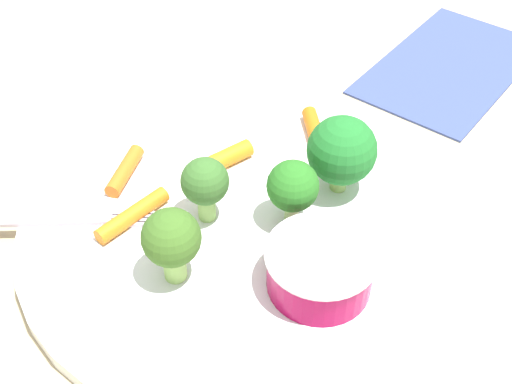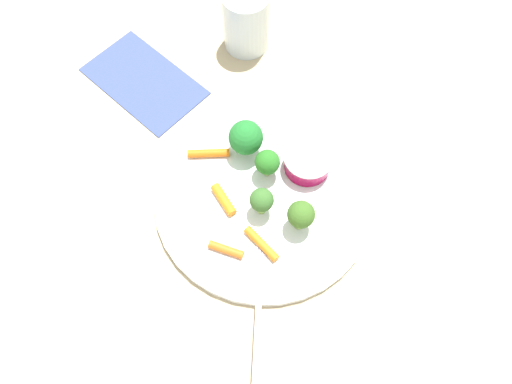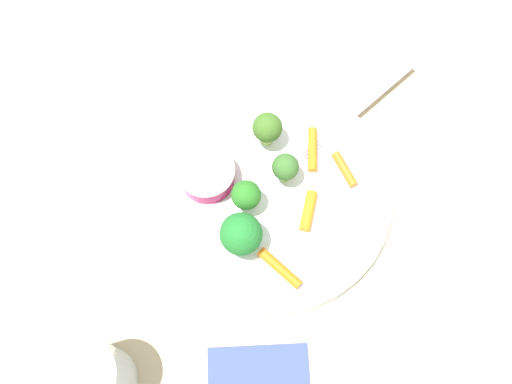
{
  "view_description": "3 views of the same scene",
  "coord_description": "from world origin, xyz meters",
  "px_view_note": "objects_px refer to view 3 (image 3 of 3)",
  "views": [
    {
      "loc": [
        0.21,
        0.22,
        0.33
      ],
      "look_at": [
        -0.01,
        0.0,
        0.03
      ],
      "focal_mm": 46.96,
      "sensor_mm": 36.0,
      "label": 1
    },
    {
      "loc": [
        0.2,
        -0.19,
        0.6
      ],
      "look_at": [
        -0.01,
        -0.01,
        0.02
      ],
      "focal_mm": 34.12,
      "sensor_mm": 36.0,
      "label": 2
    },
    {
      "loc": [
        -0.23,
        -0.0,
        0.6
      ],
      "look_at": [
        -0.01,
        0.01,
        0.03
      ],
      "focal_mm": 38.2,
      "sensor_mm": 36.0,
      "label": 3
    }
  ],
  "objects_px": {
    "broccoli_floret_2": "(266,128)",
    "carrot_stick_3": "(311,149)",
    "carrot_stick_1": "(278,268)",
    "carrot_stick_2": "(307,211)",
    "drinking_glass": "(90,378)",
    "broccoli_floret_3": "(245,195)",
    "carrot_stick_0": "(343,169)",
    "broccoli_floret_1": "(284,167)",
    "plate": "(267,190)",
    "broccoli_floret_0": "(239,234)",
    "fork": "(357,111)",
    "sauce_cup": "(205,175)"
  },
  "relations": [
    {
      "from": "sauce_cup",
      "to": "broccoli_floret_2",
      "type": "relative_size",
      "value": 1.27
    },
    {
      "from": "plate",
      "to": "sauce_cup",
      "type": "bearing_deg",
      "value": 84.88
    },
    {
      "from": "carrot_stick_2",
      "to": "plate",
      "type": "bearing_deg",
      "value": 59.49
    },
    {
      "from": "carrot_stick_2",
      "to": "carrot_stick_3",
      "type": "xyz_separation_m",
      "value": [
        0.08,
        -0.0,
        -0.0
      ]
    },
    {
      "from": "carrot_stick_1",
      "to": "carrot_stick_2",
      "type": "bearing_deg",
      "value": -23.25
    },
    {
      "from": "broccoli_floret_2",
      "to": "carrot_stick_3",
      "type": "height_order",
      "value": "broccoli_floret_2"
    },
    {
      "from": "broccoli_floret_2",
      "to": "carrot_stick_3",
      "type": "bearing_deg",
      "value": -101.09
    },
    {
      "from": "carrot_stick_2",
      "to": "carrot_stick_3",
      "type": "relative_size",
      "value": 0.85
    },
    {
      "from": "plate",
      "to": "broccoli_floret_2",
      "type": "distance_m",
      "value": 0.07
    },
    {
      "from": "broccoli_floret_2",
      "to": "broccoli_floret_3",
      "type": "distance_m",
      "value": 0.09
    },
    {
      "from": "broccoli_floret_2",
      "to": "carrot_stick_0",
      "type": "distance_m",
      "value": 0.1
    },
    {
      "from": "broccoli_floret_3",
      "to": "carrot_stick_1",
      "type": "bearing_deg",
      "value": -150.45
    },
    {
      "from": "fork",
      "to": "drinking_glass",
      "type": "distance_m",
      "value": 0.43
    },
    {
      "from": "broccoli_floret_1",
      "to": "drinking_glass",
      "type": "relative_size",
      "value": 0.5
    },
    {
      "from": "broccoli_floret_0",
      "to": "carrot_stick_2",
      "type": "relative_size",
      "value": 1.22
    },
    {
      "from": "carrot_stick_1",
      "to": "plate",
      "type": "bearing_deg",
      "value": 10.26
    },
    {
      "from": "plate",
      "to": "broccoli_floret_0",
      "type": "bearing_deg",
      "value": 158.5
    },
    {
      "from": "carrot_stick_0",
      "to": "fork",
      "type": "height_order",
      "value": "carrot_stick_0"
    },
    {
      "from": "broccoli_floret_1",
      "to": "carrot_stick_3",
      "type": "bearing_deg",
      "value": -41.38
    },
    {
      "from": "broccoli_floret_3",
      "to": "carrot_stick_0",
      "type": "distance_m",
      "value": 0.13
    },
    {
      "from": "broccoli_floret_2",
      "to": "fork",
      "type": "xyz_separation_m",
      "value": [
        0.05,
        -0.11,
        -0.03
      ]
    },
    {
      "from": "sauce_cup",
      "to": "carrot_stick_3",
      "type": "bearing_deg",
      "value": -69.96
    },
    {
      "from": "plate",
      "to": "sauce_cup",
      "type": "relative_size",
      "value": 4.45
    },
    {
      "from": "drinking_glass",
      "to": "sauce_cup",
      "type": "bearing_deg",
      "value": -20.96
    },
    {
      "from": "broccoli_floret_3",
      "to": "drinking_glass",
      "type": "distance_m",
      "value": 0.24
    },
    {
      "from": "broccoli_floret_3",
      "to": "carrot_stick_3",
      "type": "xyz_separation_m",
      "value": [
        0.07,
        -0.07,
        -0.02
      ]
    },
    {
      "from": "broccoli_floret_0",
      "to": "carrot_stick_2",
      "type": "height_order",
      "value": "broccoli_floret_0"
    },
    {
      "from": "broccoli_floret_3",
      "to": "drinking_glass",
      "type": "xyz_separation_m",
      "value": [
        -0.2,
        0.14,
        0.01
      ]
    },
    {
      "from": "broccoli_floret_1",
      "to": "broccoli_floret_3",
      "type": "bearing_deg",
      "value": 130.94
    },
    {
      "from": "carrot_stick_1",
      "to": "carrot_stick_2",
      "type": "distance_m",
      "value": 0.07
    },
    {
      "from": "plate",
      "to": "broccoli_floret_1",
      "type": "relative_size",
      "value": 6.16
    },
    {
      "from": "drinking_glass",
      "to": "broccoli_floret_1",
      "type": "bearing_deg",
      "value": -36.77
    },
    {
      "from": "broccoli_floret_2",
      "to": "sauce_cup",
      "type": "bearing_deg",
      "value": 129.73
    },
    {
      "from": "carrot_stick_0",
      "to": "drinking_glass",
      "type": "distance_m",
      "value": 0.35
    },
    {
      "from": "carrot_stick_2",
      "to": "broccoli_floret_2",
      "type": "bearing_deg",
      "value": 30.45
    },
    {
      "from": "broccoli_floret_3",
      "to": "carrot_stick_2",
      "type": "relative_size",
      "value": 1.02
    },
    {
      "from": "carrot_stick_3",
      "to": "drinking_glass",
      "type": "bearing_deg",
      "value": 142.58
    },
    {
      "from": "sauce_cup",
      "to": "fork",
      "type": "relative_size",
      "value": 0.45
    },
    {
      "from": "broccoli_floret_1",
      "to": "carrot_stick_1",
      "type": "relative_size",
      "value": 0.83
    },
    {
      "from": "drinking_glass",
      "to": "carrot_stick_0",
      "type": "bearing_deg",
      "value": -44.71
    },
    {
      "from": "broccoli_floret_1",
      "to": "broccoli_floret_2",
      "type": "bearing_deg",
      "value": 26.01
    },
    {
      "from": "carrot_stick_0",
      "to": "broccoli_floret_0",
      "type": "bearing_deg",
      "value": 129.71
    },
    {
      "from": "broccoli_floret_1",
      "to": "carrot_stick_2",
      "type": "distance_m",
      "value": 0.06
    },
    {
      "from": "sauce_cup",
      "to": "carrot_stick_2",
      "type": "bearing_deg",
      "value": -105.94
    },
    {
      "from": "broccoli_floret_2",
      "to": "carrot_stick_1",
      "type": "xyz_separation_m",
      "value": [
        -0.16,
        -0.02,
        -0.03
      ]
    },
    {
      "from": "broccoli_floret_0",
      "to": "carrot_stick_0",
      "type": "distance_m",
      "value": 0.15
    },
    {
      "from": "broccoli_floret_0",
      "to": "carrot_stick_0",
      "type": "xyz_separation_m",
      "value": [
        0.1,
        -0.11,
        -0.03
      ]
    },
    {
      "from": "sauce_cup",
      "to": "fork",
      "type": "distance_m",
      "value": 0.21
    },
    {
      "from": "sauce_cup",
      "to": "broccoli_floret_2",
      "type": "bearing_deg",
      "value": -50.27
    },
    {
      "from": "sauce_cup",
      "to": "broccoli_floret_3",
      "type": "bearing_deg",
      "value": -120.76
    }
  ]
}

